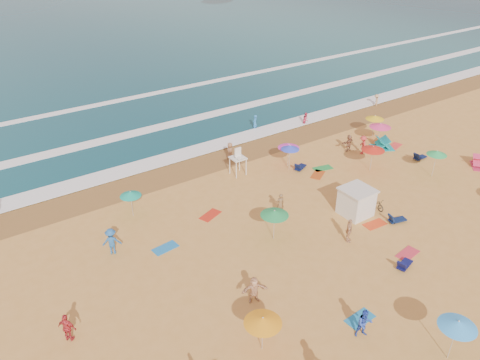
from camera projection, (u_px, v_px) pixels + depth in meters
ground at (277, 239)px, 31.88m from camera, size 220.00×220.00×0.00m
ocean at (13, 28)px, 92.22m from camera, size 220.00×140.00×0.18m
wet_sand at (188, 168)px, 40.86m from camera, size 220.00×220.00×0.00m
surf_foam at (146, 133)px, 47.15m from camera, size 200.00×18.70×0.05m
cabana at (356, 202)px, 34.07m from camera, size 2.00×2.00×2.00m
cabana_roof at (358, 190)px, 33.55m from camera, size 2.20×2.20×0.12m
bicycle at (376, 203)px, 35.07m from camera, size 0.79×1.72×0.87m
lifeguard_stand at (238, 163)px, 39.37m from camera, size 1.20×1.20×2.10m
beach_umbrellas at (303, 217)px, 30.51m from camera, size 55.67×26.58×0.82m
loungers at (338, 251)px, 30.45m from camera, size 59.23×20.87×0.34m
towels at (287, 251)px, 30.70m from camera, size 48.24×19.32×0.03m
popup_tents at (431, 151)px, 42.44m from camera, size 6.74×10.01×1.20m
beachgoers at (257, 205)px, 34.11m from camera, size 47.26×27.59×2.14m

